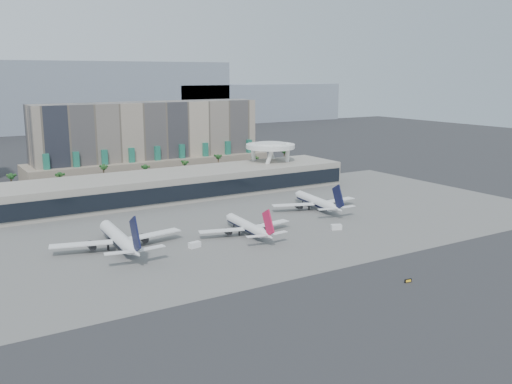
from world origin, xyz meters
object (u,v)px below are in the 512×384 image
service_vehicle_b (336,227)px  taxiway_sign (408,281)px  airliner_left (119,238)px  airliner_centre (247,226)px  service_vehicle_a (195,245)px  airliner_right (316,201)px

service_vehicle_b → taxiway_sign: service_vehicle_b is taller
airliner_left → airliner_centre: bearing=-6.0°
service_vehicle_a → service_vehicle_b: size_ratio=1.06×
airliner_left → taxiway_sign: size_ratio=19.95×
taxiway_sign → service_vehicle_b: bearing=80.4°
airliner_left → taxiway_sign: 94.11m
airliner_left → service_vehicle_a: (22.28, -11.61, -3.01)m
airliner_left → airliner_right: (91.18, 10.84, -0.42)m
airliner_left → airliner_centre: airliner_left is taller
airliner_right → service_vehicle_b: size_ratio=10.56×
airliner_right → taxiway_sign: (-31.75, -83.73, -3.08)m
service_vehicle_a → airliner_centre: bearing=1.0°
airliner_centre → service_vehicle_b: size_ratio=9.67×
service_vehicle_b → service_vehicle_a: bearing=-165.7°
service_vehicle_a → service_vehicle_b: service_vehicle_a is taller
service_vehicle_a → service_vehicle_b: (55.47, -7.42, -0.00)m
airliner_left → airliner_right: size_ratio=1.12×
taxiway_sign → airliner_left: bearing=138.4°
taxiway_sign → service_vehicle_a: bearing=130.4°
airliner_centre → airliner_right: size_ratio=0.92×
airliner_left → service_vehicle_b: size_ratio=11.82×
airliner_centre → taxiway_sign: 67.09m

